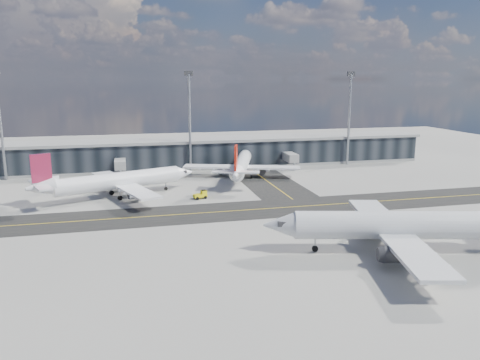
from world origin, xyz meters
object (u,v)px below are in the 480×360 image
Objects in this scene: airliner_af at (117,181)px; baggage_tug at (201,195)px; airliner_redtail at (241,165)px; airliner_near at (405,226)px; service_van at (260,168)px.

airliner_af reaches higher than baggage_tug.
airliner_redtail is 24.41m from baggage_tug.
service_van is at bearing 16.65° from airliner_near.
airliner_af is 64.02m from airliner_near.
airliner_redtail is 6.45× the size of service_van.
airliner_af reaches higher than airliner_redtail.
service_van is (22.12, 28.38, -0.15)m from baggage_tug.
airliner_near is (11.49, -60.32, 0.60)m from airliner_redtail.
airliner_af is 46.71m from service_van.
airliner_redtail reaches higher than baggage_tug.
airliner_redtail is 12.15m from service_van.
baggage_tug is (-25.64, 40.62, -3.36)m from airliner_near.
airliner_af is 35.61m from airliner_redtail.
airliner_redtail is 0.85× the size of airliner_near.
airliner_near is at bearing -60.84° from airliner_redtail.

